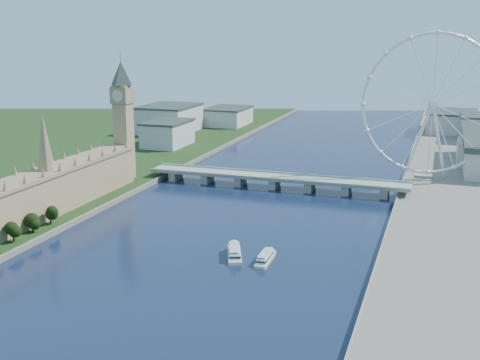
% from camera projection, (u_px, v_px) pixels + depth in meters
% --- Properties ---
extents(parliament_range, '(24.00, 200.00, 70.00)m').
position_uv_depth(parliament_range, '(48.00, 191.00, 418.44)').
color(parliament_range, tan).
rests_on(parliament_range, ground).
extents(big_ben, '(20.02, 20.02, 110.00)m').
position_uv_depth(big_ben, '(123.00, 105.00, 506.31)').
color(big_ben, tan).
rests_on(big_ben, ground).
extents(westminster_bridge, '(220.00, 22.00, 9.50)m').
position_uv_depth(westminster_bridge, '(275.00, 180.00, 500.88)').
color(westminster_bridge, gray).
rests_on(westminster_bridge, ground).
extents(london_eye, '(113.60, 39.12, 124.30)m').
position_uv_depth(london_eye, '(433.00, 105.00, 499.59)').
color(london_eye, silver).
rests_on(london_eye, ground).
extents(city_skyline, '(505.00, 280.00, 32.00)m').
position_uv_depth(city_skyline, '(364.00, 125.00, 725.38)').
color(city_skyline, beige).
rests_on(city_skyline, ground).
extents(tour_boat_near, '(18.30, 31.32, 6.76)m').
position_uv_depth(tour_boat_near, '(234.00, 257.00, 346.47)').
color(tour_boat_near, silver).
rests_on(tour_boat_near, ground).
extents(tour_boat_far, '(7.21, 26.64, 5.83)m').
position_uv_depth(tour_boat_far, '(265.00, 262.00, 339.28)').
color(tour_boat_far, silver).
rests_on(tour_boat_far, ground).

